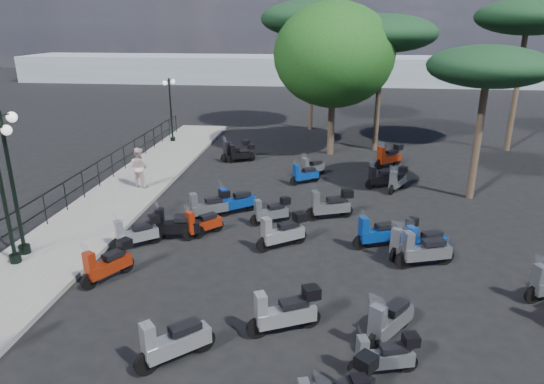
# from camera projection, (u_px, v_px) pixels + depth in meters

# --- Properties ---
(ground) EXTENTS (120.00, 120.00, 0.00)m
(ground) POSITION_uv_depth(u_px,v_px,m) (266.00, 249.00, 15.42)
(ground) COLOR black
(ground) RESTS_ON ground
(sidewalk) EXTENTS (3.00, 30.00, 0.15)m
(sidewalk) POSITION_uv_depth(u_px,v_px,m) (111.00, 205.00, 18.91)
(sidewalk) COLOR slate
(sidewalk) RESTS_ON ground
(railing) EXTENTS (0.04, 26.04, 1.10)m
(railing) POSITION_uv_depth(u_px,v_px,m) (74.00, 185.00, 18.59)
(railing) COLOR black
(railing) RESTS_ON sidewalk
(lamp_post_0) EXTENTS (0.58, 1.16, 4.11)m
(lamp_post_0) POSITION_uv_depth(u_px,v_px,m) (1.00, 187.00, 13.46)
(lamp_post_0) COLOR black
(lamp_post_0) RESTS_ON sidewalk
(lamp_post_1) EXTENTS (0.35, 1.29, 4.36)m
(lamp_post_1) POSITION_uv_depth(u_px,v_px,m) (11.00, 175.00, 13.97)
(lamp_post_1) COLOR black
(lamp_post_1) RESTS_ON sidewalk
(lamp_post_2) EXTENTS (0.46, 1.05, 3.65)m
(lamp_post_2) POSITION_uv_depth(u_px,v_px,m) (171.00, 106.00, 28.09)
(lamp_post_2) COLOR black
(lamp_post_2) RESTS_ON sidewalk
(pedestrian_far) EXTENTS (0.96, 0.82, 1.70)m
(pedestrian_far) POSITION_uv_depth(u_px,v_px,m) (139.00, 167.00, 20.52)
(pedestrian_far) COLOR #CAABA9
(pedestrian_far) RESTS_ON sidewalk
(scooter_0) EXTENTS (1.44, 1.31, 1.46)m
(scooter_0) POSITION_uv_depth(u_px,v_px,m) (173.00, 343.00, 10.09)
(scooter_0) COLOR black
(scooter_0) RESTS_ON ground
(scooter_1) EXTENTS (1.01, 1.52, 1.34)m
(scooter_1) POSITION_uv_depth(u_px,v_px,m) (108.00, 264.00, 13.39)
(scooter_1) COLOR black
(scooter_1) RESTS_ON ground
(scooter_2) EXTENTS (1.38, 1.16, 1.31)m
(scooter_2) POSITION_uv_depth(u_px,v_px,m) (137.00, 233.00, 15.34)
(scooter_2) COLOR black
(scooter_2) RESTS_ON ground
(scooter_3) EXTENTS (1.76, 0.61, 1.40)m
(scooter_3) POSITION_uv_depth(u_px,v_px,m) (176.00, 226.00, 15.92)
(scooter_3) COLOR black
(scooter_3) RESTS_ON ground
(scooter_4) EXTENTS (1.52, 1.08, 1.36)m
(scooter_4) POSITION_uv_depth(u_px,v_px,m) (209.00, 206.00, 17.56)
(scooter_4) COLOR black
(scooter_4) RESTS_ON ground
(scooter_5) EXTENTS (1.41, 1.19, 1.34)m
(scooter_5) POSITION_uv_depth(u_px,v_px,m) (236.00, 151.00, 25.07)
(scooter_5) COLOR black
(scooter_5) RESTS_ON ground
(scooter_7) EXTENTS (1.68, 0.97, 1.43)m
(scooter_7) POSITION_uv_depth(u_px,v_px,m) (285.00, 312.00, 11.09)
(scooter_7) COLOR black
(scooter_7) RESTS_ON ground
(scooter_8) EXTENTS (1.15, 1.22, 1.26)m
(scooter_8) POSITION_uv_depth(u_px,v_px,m) (202.00, 224.00, 16.18)
(scooter_8) COLOR black
(scooter_8) RESTS_ON ground
(scooter_9) EXTENTS (1.43, 1.15, 1.38)m
(scooter_9) POSITION_uv_depth(u_px,v_px,m) (236.00, 202.00, 18.06)
(scooter_9) COLOR black
(scooter_9) RESTS_ON ground
(scooter_10) EXTENTS (1.30, 0.95, 1.20)m
(scooter_10) POSITION_uv_depth(u_px,v_px,m) (305.00, 175.00, 21.46)
(scooter_10) COLOR black
(scooter_10) RESTS_ON ground
(scooter_11) EXTENTS (1.40, 0.80, 1.19)m
(scooter_11) POSITION_uv_depth(u_px,v_px,m) (241.00, 154.00, 24.77)
(scooter_11) COLOR black
(scooter_11) RESTS_ON ground
(scooter_14) EXTENTS (1.55, 1.19, 1.43)m
(scooter_14) POSITION_uv_depth(u_px,v_px,m) (283.00, 232.00, 15.31)
(scooter_14) COLOR black
(scooter_14) RESTS_ON ground
(scooter_15) EXTENTS (1.64, 0.86, 1.38)m
(scooter_15) POSITION_uv_depth(u_px,v_px,m) (377.00, 234.00, 15.34)
(scooter_15) COLOR black
(scooter_15) RESTS_ON ground
(scooter_16) EXTENTS (1.40, 0.90, 1.22)m
(scooter_16) POSITION_uv_depth(u_px,v_px,m) (271.00, 212.00, 17.18)
(scooter_16) COLOR black
(scooter_16) RESTS_ON ground
(scooter_17) EXTENTS (1.16, 1.15, 1.22)m
(scooter_17) POSITION_uv_depth(u_px,v_px,m) (312.00, 168.00, 22.45)
(scooter_17) COLOR black
(scooter_17) RESTS_ON ground
(scooter_19) EXTENTS (1.18, 1.52, 1.44)m
(scooter_19) POSITION_uv_depth(u_px,v_px,m) (389.00, 322.00, 10.80)
(scooter_19) COLOR black
(scooter_19) RESTS_ON ground
(scooter_20) EXTENTS (1.02, 1.49, 1.32)m
(scooter_20) POSITION_uv_depth(u_px,v_px,m) (403.00, 240.00, 14.89)
(scooter_20) COLOR black
(scooter_20) RESTS_ON ground
(scooter_21) EXTENTS (1.58, 0.98, 1.38)m
(scooter_21) POSITION_uv_depth(u_px,v_px,m) (424.00, 243.00, 14.70)
(scooter_21) COLOR black
(scooter_21) RESTS_ON ground
(scooter_22) EXTENTS (1.72, 0.89, 1.43)m
(scooter_22) POSITION_uv_depth(u_px,v_px,m) (330.00, 205.00, 17.56)
(scooter_22) COLOR black
(scooter_22) RESTS_ON ground
(scooter_23) EXTENTS (1.45, 0.87, 1.26)m
(scooter_23) POSITION_uv_depth(u_px,v_px,m) (381.00, 178.00, 20.94)
(scooter_23) COLOR black
(scooter_23) RESTS_ON ground
(scooter_27) EXTENTS (1.79, 0.82, 1.47)m
(scooter_27) POSITION_uv_depth(u_px,v_px,m) (424.00, 251.00, 14.11)
(scooter_27) COLOR black
(scooter_27) RESTS_ON ground
(scooter_28) EXTENTS (0.93, 1.43, 1.25)m
(scooter_28) POSITION_uv_depth(u_px,v_px,m) (398.00, 180.00, 20.54)
(scooter_28) COLOR black
(scooter_28) RESTS_ON ground
(scooter_29) EXTENTS (1.44, 1.31, 1.42)m
(scooter_29) POSITION_uv_depth(u_px,v_px,m) (389.00, 157.00, 23.92)
(scooter_29) COLOR black
(scooter_29) RESTS_ON ground
(scooter_30) EXTENTS (1.46, 0.63, 1.18)m
(scooter_30) POSITION_uv_depth(u_px,v_px,m) (385.00, 356.00, 9.78)
(scooter_30) COLOR black
(scooter_30) RESTS_ON ground
(broadleaf_tree) EXTENTS (6.25, 6.25, 7.87)m
(broadleaf_tree) POSITION_uv_depth(u_px,v_px,m) (334.00, 55.00, 24.77)
(broadleaf_tree) COLOR #38281E
(broadleaf_tree) RESTS_ON ground
(pine_0) EXTENTS (5.67, 5.67, 7.26)m
(pine_0) POSITION_uv_depth(u_px,v_px,m) (383.00, 34.00, 25.27)
(pine_0) COLOR #38281E
(pine_0) RESTS_ON ground
(pine_1) EXTENTS (5.32, 5.32, 8.00)m
(pine_1) POSITION_uv_depth(u_px,v_px,m) (528.00, 17.00, 24.92)
(pine_1) COLOR #38281E
(pine_1) RESTS_ON ground
(pine_2) EXTENTS (6.62, 6.62, 8.17)m
(pine_2) POSITION_uv_depth(u_px,v_px,m) (313.00, 19.00, 30.23)
(pine_2) COLOR #38281E
(pine_2) RESTS_ON ground
(pine_3) EXTENTS (4.55, 4.55, 6.04)m
(pine_3) POSITION_uv_depth(u_px,v_px,m) (488.00, 67.00, 18.16)
(pine_3) COLOR #38281E
(pine_3) RESTS_ON ground
(distant_hills) EXTENTS (70.00, 8.00, 3.00)m
(distant_hills) POSITION_uv_depth(u_px,v_px,m) (314.00, 70.00, 57.09)
(distant_hills) COLOR gray
(distant_hills) RESTS_ON ground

